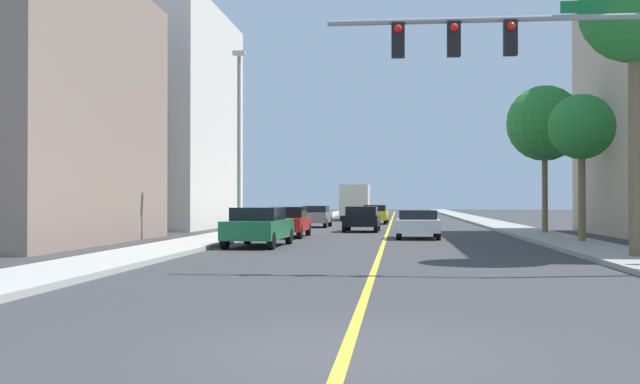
% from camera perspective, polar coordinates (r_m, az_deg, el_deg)
% --- Properties ---
extents(ground, '(192.00, 192.00, 0.00)m').
position_cam_1_polar(ground, '(50.79, 5.26, -2.61)').
color(ground, '#38383A').
extents(sidewalk_left, '(2.56, 168.00, 0.15)m').
position_cam_1_polar(sidewalk_left, '(51.41, -2.99, -2.50)').
color(sidewalk_left, '#B2ADA3').
rests_on(sidewalk_left, ground).
extents(sidewalk_right, '(2.56, 168.00, 0.15)m').
position_cam_1_polar(sidewalk_right, '(51.23, 13.55, -2.49)').
color(sidewalk_right, '#9E9B93').
rests_on(sidewalk_right, ground).
extents(lane_marking_center, '(0.16, 144.00, 0.01)m').
position_cam_1_polar(lane_marking_center, '(50.79, 5.26, -2.60)').
color(lane_marking_center, yellow).
rests_on(lane_marking_center, ground).
extents(building_left_far, '(17.38, 14.02, 13.98)m').
position_cam_1_polar(building_left_far, '(51.79, -16.96, 5.20)').
color(building_left_far, silver).
rests_on(building_left_far, ground).
extents(traffic_signal_mast, '(7.70, 0.36, 6.42)m').
position_cam_1_polar(traffic_signal_mast, '(18.86, 16.46, 8.81)').
color(traffic_signal_mast, gray).
rests_on(traffic_signal_mast, sidewalk_right).
extents(street_lamp, '(0.56, 0.28, 8.39)m').
position_cam_1_polar(street_lamp, '(34.51, -6.14, 4.39)').
color(street_lamp, gray).
rests_on(street_lamp, sidewalk_left).
extents(palm_near, '(3.12, 3.12, 8.72)m').
position_cam_1_polar(palm_near, '(24.19, 22.60, 12.46)').
color(palm_near, brown).
rests_on(palm_near, sidewalk_right).
extents(palm_mid, '(2.59, 2.59, 5.81)m').
position_cam_1_polar(palm_mid, '(31.67, 19.13, 4.58)').
color(palm_mid, brown).
rests_on(palm_mid, sidewalk_right).
extents(palm_far, '(3.79, 3.79, 7.38)m').
position_cam_1_polar(palm_far, '(39.71, 16.60, 4.96)').
color(palm_far, brown).
rests_on(palm_far, sidewalk_right).
extents(car_red, '(1.85, 4.50, 1.44)m').
position_cam_1_polar(car_red, '(36.08, -2.47, -2.23)').
color(car_red, red).
rests_on(car_red, ground).
extents(car_gray, '(1.84, 3.93, 1.40)m').
position_cam_1_polar(car_gray, '(49.27, -0.31, -1.81)').
color(car_gray, slate).
rests_on(car_gray, ground).
extents(car_black, '(1.98, 3.85, 1.41)m').
position_cam_1_polar(car_black, '(42.23, 3.17, -2.03)').
color(car_black, black).
rests_on(car_black, ground).
extents(car_green, '(2.07, 4.64, 1.48)m').
position_cam_1_polar(car_green, '(28.71, -4.66, -2.58)').
color(car_green, '#196638').
rests_on(car_green, ground).
extents(car_yellow, '(1.93, 4.11, 1.41)m').
position_cam_1_polar(car_yellow, '(56.24, 4.19, -1.66)').
color(car_yellow, gold).
rests_on(car_yellow, ground).
extents(car_white, '(1.98, 3.90, 1.30)m').
position_cam_1_polar(car_white, '(34.87, 7.40, -2.38)').
color(car_white, white).
rests_on(car_white, ground).
extents(delivery_truck, '(2.45, 8.76, 3.08)m').
position_cam_1_polar(delivery_truck, '(66.70, 2.72, -0.73)').
color(delivery_truck, red).
rests_on(delivery_truck, ground).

